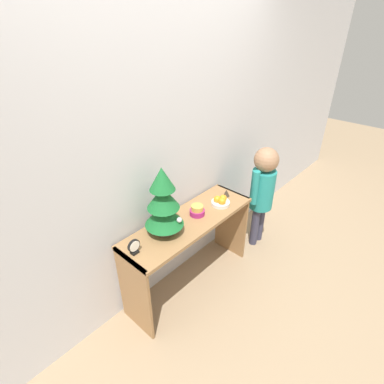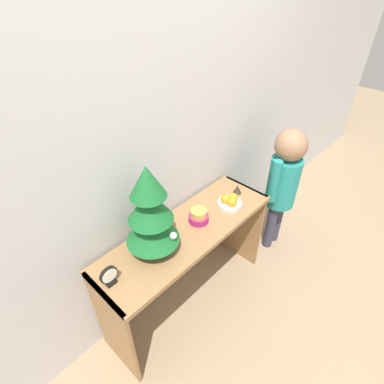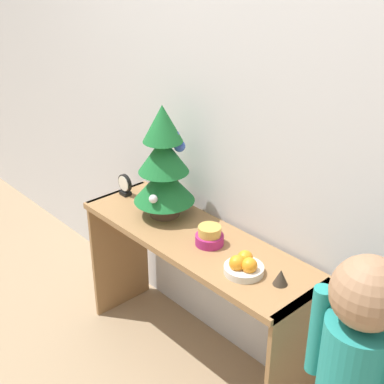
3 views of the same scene
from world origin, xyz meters
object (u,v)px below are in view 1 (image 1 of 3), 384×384
Objects in this scene: fruit_bowl at (221,201)px; figurine at (226,193)px; mini_tree at (163,203)px; singing_bowl at (197,211)px; desk_clock at (134,247)px; child_figure at (263,186)px.

fruit_bowl is 0.16m from figurine.
mini_tree is at bearing 177.59° from figurine.
fruit_bowl is 1.29× the size of singing_bowl.
mini_tree is at bearing 3.00° from desk_clock.
desk_clock is at bearing -177.00° from mini_tree.
mini_tree is 8.35× the size of figurine.
fruit_bowl is 0.58m from child_figure.
fruit_bowl is 2.46× the size of figurine.
child_figure is (1.47, -0.15, -0.08)m from desk_clock.
singing_bowl is (0.34, -0.03, -0.23)m from mini_tree.
singing_bowl is 1.91× the size of figurine.
figurine is (0.40, -0.00, -0.01)m from singing_bowl.
child_figure is at bearing -9.43° from singing_bowl.
child_figure is (1.17, -0.17, -0.28)m from mini_tree.
mini_tree is 4.76× the size of desk_clock.
desk_clock is (-0.65, 0.01, 0.02)m from singing_bowl.
child_figure is (0.42, -0.13, -0.05)m from figurine.
mini_tree reaches higher than desk_clock.
singing_bowl is 0.40m from figurine.
desk_clock is 1.48m from child_figure.
desk_clock is at bearing 178.87° from singing_bowl.
desk_clock is at bearing 174.19° from child_figure.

